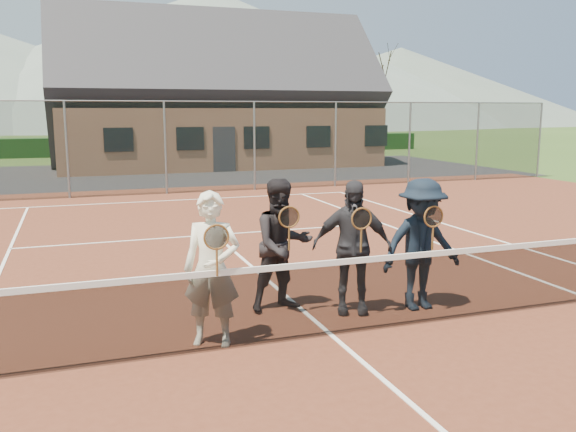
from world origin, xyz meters
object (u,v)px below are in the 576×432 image
player_a (212,269)px  player_d (421,245)px  player_b (282,245)px  tennis_net (332,294)px  clubhouse (214,84)px  player_c (352,247)px

player_a → player_d: (2.96, 0.33, -0.00)m
player_b → player_d: same height
tennis_net → player_a: (-1.41, 0.22, 0.38)m
clubhouse → player_a: bearing=-102.8°
clubhouse → player_d: 23.77m
clubhouse → player_c: bearing=-98.3°
clubhouse → player_c: (-3.40, -23.27, -3.07)m
player_b → player_c: size_ratio=1.00×
tennis_net → player_d: player_d is taller
player_c → player_d: (0.95, -0.18, -0.00)m
player_a → player_c: same height
tennis_net → clubhouse: size_ratio=0.75×
player_a → player_b: bearing=38.3°
tennis_net → player_c: size_ratio=6.49×
tennis_net → player_d: (1.55, 0.55, 0.38)m
player_a → tennis_net: bearing=-8.9°
player_d → player_b: bearing=161.6°
tennis_net → player_b: bearing=101.6°
player_b → player_d: 1.89m
clubhouse → player_a: size_ratio=8.67×
tennis_net → clubhouse: clubhouse is taller
clubhouse → player_b: size_ratio=8.67×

